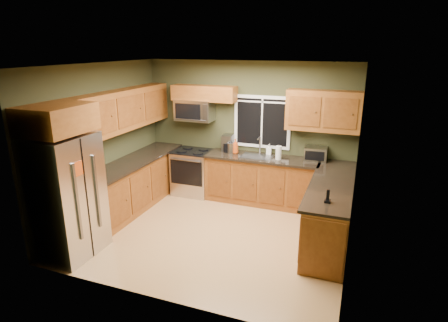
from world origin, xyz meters
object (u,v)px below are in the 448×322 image
Objects in this scene: range at (193,172)px; cordless_phone at (328,199)px; coffee_maker at (228,144)px; refrigerator at (67,197)px; toaster_oven at (316,154)px; kettle at (231,147)px; soap_bottle_b at (269,149)px; microwave at (195,110)px; soap_bottle_c at (234,147)px; soap_bottle_a at (235,146)px; paper_towel_roll at (279,153)px.

range is 3.38m from cordless_phone.
coffee_maker is (0.69, 0.17, 0.63)m from range.
refrigerator reaches higher than toaster_oven.
coffee_maker reaches higher than kettle.
range is 2.84× the size of coffee_maker.
cordless_phone is at bearing -56.77° from soap_bottle_b.
soap_bottle_b reaches higher than range.
range is 4.55× the size of soap_bottle_b.
toaster_oven is 1.73m from coffee_maker.
microwave reaches higher than soap_bottle_c.
soap_bottle_a is 0.21m from soap_bottle_c.
refrigerator reaches higher than range.
coffee_maker is at bearing 2.63° from microwave.
coffee_maker is at bearing -149.32° from soap_bottle_c.
cordless_phone is at bearing -77.92° from toaster_oven.
microwave is at bearing -179.75° from toaster_oven.
microwave is 1.68m from soap_bottle_b.
cordless_phone is (2.14, -1.93, -0.10)m from coffee_maker.
soap_bottle_a is at bearing -176.56° from toaster_oven.
toaster_oven is (3.12, 2.92, 0.16)m from refrigerator.
microwave is 0.94m from coffee_maker.
refrigerator is at bearing -117.97° from kettle.
soap_bottle_a reaches higher than soap_bottle_c.
coffee_maker is 1.80× the size of cordless_phone.
refrigerator is 3.10m from microwave.
coffee_maker reaches higher than soap_bottle_a.
soap_bottle_b is at bearing 14.09° from kettle.
soap_bottle_a reaches higher than toaster_oven.
microwave is at bearing -177.37° from coffee_maker.
range is at bearing -163.93° from soap_bottle_c.
toaster_oven is 1.48× the size of paper_towel_roll.
paper_towel_roll is at bearing 121.58° from cordless_phone.
paper_towel_roll is at bearing 47.97° from refrigerator.
microwave is 1.83× the size of toaster_oven.
paper_towel_roll is 0.95× the size of soap_bottle_a.
paper_towel_roll is (-0.65, -0.18, 0.00)m from toaster_oven.
paper_towel_roll reaches higher than range.
range is 1.65m from soap_bottle_b.
cordless_phone is at bearing -42.05° from coffee_maker.
soap_bottle_a reaches higher than kettle.
soap_bottle_b is at bearing 8.56° from range.
kettle is at bearing -6.15° from microwave.
coffee_maker is 2.89m from cordless_phone.
microwave is 3.49m from cordless_phone.
kettle reaches higher than soap_bottle_c.
soap_bottle_b is at bearing 174.69° from toaster_oven.
kettle is (0.81, 0.05, 0.59)m from range.
range is 3.69× the size of kettle.
soap_bottle_b is 1.13× the size of cordless_phone.
refrigerator is 3.73m from soap_bottle_b.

